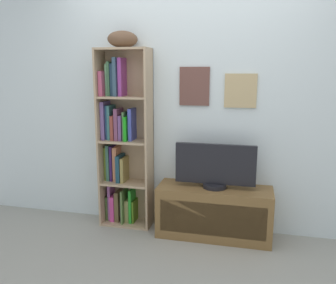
{
  "coord_description": "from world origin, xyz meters",
  "views": [
    {
      "loc": [
        0.57,
        -2.21,
        1.56
      ],
      "look_at": [
        -0.16,
        0.85,
        0.92
      ],
      "focal_mm": 36.98,
      "sensor_mm": 36.0,
      "label": 1
    }
  ],
  "objects": [
    {
      "name": "bookshelf",
      "position": [
        -0.68,
        1.0,
        0.85
      ],
      "size": [
        0.52,
        0.25,
        1.78
      ],
      "color": "tan",
      "rests_on": "ground"
    },
    {
      "name": "tv_stand",
      "position": [
        0.28,
        0.91,
        0.24
      ],
      "size": [
        1.07,
        0.37,
        0.49
      ],
      "color": "brown",
      "rests_on": "ground"
    },
    {
      "name": "television",
      "position": [
        0.28,
        0.91,
        0.69
      ],
      "size": [
        0.75,
        0.22,
        0.42
      ],
      "color": "black",
      "rests_on": "tv_stand"
    },
    {
      "name": "back_wall",
      "position": [
        0.0,
        1.13,
        1.27
      ],
      "size": [
        4.8,
        0.08,
        2.55
      ],
      "color": "silver",
      "rests_on": "ground"
    },
    {
      "name": "football",
      "position": [
        -0.62,
        0.97,
        1.86
      ],
      "size": [
        0.33,
        0.28,
        0.16
      ],
      "primitive_type": "ellipsoid",
      "rotation": [
        0.0,
        0.0,
        0.54
      ],
      "color": "brown",
      "rests_on": "bookshelf"
    }
  ]
}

